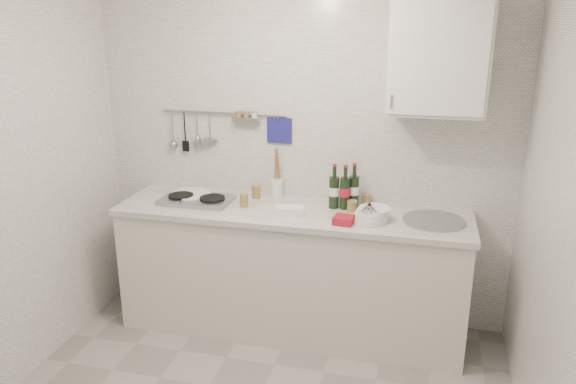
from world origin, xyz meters
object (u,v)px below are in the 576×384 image
object	(u,v)px
plate_stack_sink	(371,214)
wine_bottles	(344,186)
plate_stack_hob	(190,195)
utensil_crock	(277,185)
wall_cabinet	(438,57)

from	to	relation	value
plate_stack_sink	wine_bottles	distance (m)	0.32
plate_stack_hob	utensil_crock	world-z (taller)	utensil_crock
plate_stack_sink	wine_bottles	bearing A→B (deg)	135.00
plate_stack_hob	plate_stack_sink	size ratio (longest dim) A/B	1.21
plate_stack_hob	plate_stack_sink	xyz separation A→B (m)	(1.34, -0.15, 0.02)
plate_stack_hob	utensil_crock	size ratio (longest dim) A/B	0.86
plate_stack_hob	wine_bottles	distance (m)	1.14
wine_bottles	utensil_crock	xyz separation A→B (m)	(-0.51, 0.12, -0.07)
wall_cabinet	plate_stack_hob	size ratio (longest dim) A/B	2.21
wall_cabinet	wine_bottles	distance (m)	1.04
plate_stack_sink	utensil_crock	size ratio (longest dim) A/B	0.71
wall_cabinet	plate_stack_hob	bearing A→B (deg)	-178.15
wall_cabinet	plate_stack_sink	bearing A→B (deg)	-149.81
plate_stack_hob	wine_bottles	size ratio (longest dim) A/B	1.02
wall_cabinet	plate_stack_sink	distance (m)	1.07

